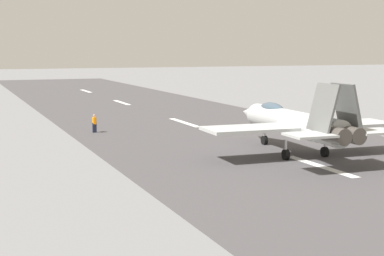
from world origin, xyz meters
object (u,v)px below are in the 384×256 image
at_px(crew_person, 94,124).
at_px(marker_cone_far, 261,110).
at_px(marker_cone_mid, 367,131).
at_px(fighter_jet, 294,122).

height_order(crew_person, marker_cone_far, crew_person).
bearing_deg(crew_person, marker_cone_far, -65.16).
relative_size(marker_cone_mid, marker_cone_far, 1.00).
bearing_deg(crew_person, fighter_jet, -146.44).
distance_m(crew_person, marker_cone_mid, 25.43).
bearing_deg(marker_cone_far, fighter_jet, 156.41).
height_order(fighter_jet, marker_cone_mid, fighter_jet).
height_order(fighter_jet, marker_cone_far, fighter_jet).
distance_m(fighter_jet, marker_cone_far, 30.40).
relative_size(fighter_jet, marker_cone_mid, 30.40).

